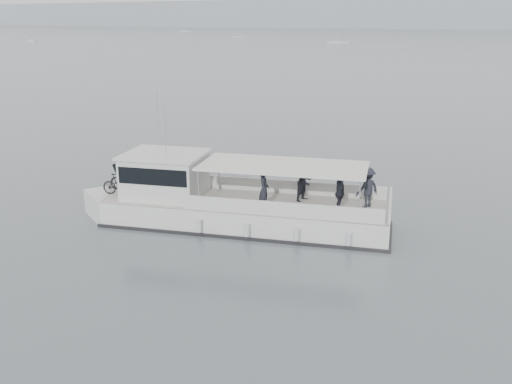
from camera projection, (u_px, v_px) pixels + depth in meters
The scene contains 3 objects.
ground at pixel (344, 219), 25.39m from camera, with size 1400.00×1400.00×0.00m, color #525E61.
tour_boat at pixel (219, 203), 24.56m from camera, with size 13.76×6.42×5.78m.
moored_fleet at pixel (438, 42), 218.06m from camera, with size 421.63×340.82×9.61m.
Camera 1 is at (8.10, -22.87, 8.53)m, focal length 40.00 mm.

